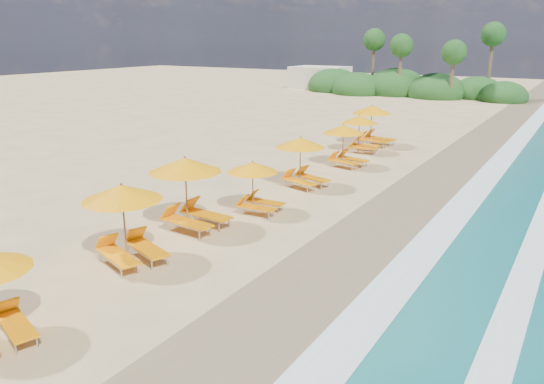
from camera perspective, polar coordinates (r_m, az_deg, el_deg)
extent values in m
plane|color=tan|center=(19.39, 0.00, -3.40)|extent=(160.00, 160.00, 0.00)
cube|color=olive|center=(17.77, 11.12, -5.61)|extent=(4.00, 160.00, 0.01)
cube|color=white|center=(17.36, 15.78, -6.40)|extent=(1.20, 160.00, 0.01)
cube|color=white|center=(16.92, 25.65, -8.10)|extent=(0.80, 160.00, 0.01)
cylinder|color=olive|center=(16.54, -15.63, -3.29)|extent=(0.06, 0.06, 2.35)
cone|color=#FF9905|center=(16.25, -15.89, -0.05)|extent=(3.06, 3.06, 0.47)
sphere|color=olive|center=(16.18, -15.96, 0.84)|extent=(0.08, 0.08, 0.08)
cylinder|color=olive|center=(18.92, -9.22, -0.15)|extent=(0.06, 0.06, 2.50)
cone|color=#FF9905|center=(18.66, -9.36, 2.91)|extent=(2.73, 2.73, 0.50)
sphere|color=olive|center=(18.59, -9.40, 3.74)|extent=(0.09, 0.09, 0.09)
cylinder|color=olive|center=(20.46, -2.08, 0.52)|extent=(0.05, 0.05, 1.95)
cone|color=#FF9905|center=(20.26, -2.11, 2.71)|extent=(2.13, 2.13, 0.39)
sphere|color=olive|center=(20.21, -2.11, 3.31)|extent=(0.07, 0.07, 0.07)
cylinder|color=olive|center=(24.05, 3.05, 3.23)|extent=(0.05, 0.05, 2.19)
cone|color=#FF9905|center=(23.86, 3.08, 5.36)|extent=(2.78, 2.78, 0.44)
sphere|color=olive|center=(23.81, 3.09, 5.94)|extent=(0.08, 0.08, 0.08)
cylinder|color=olive|center=(28.07, 7.65, 4.95)|extent=(0.05, 0.05, 2.13)
cone|color=#FF9905|center=(27.91, 7.72, 6.73)|extent=(2.60, 2.60, 0.43)
sphere|color=olive|center=(27.87, 7.74, 7.22)|extent=(0.08, 0.08, 0.08)
cylinder|color=olive|center=(31.69, 9.35, 6.17)|extent=(0.05, 0.05, 2.10)
cone|color=#FF9905|center=(31.55, 9.42, 7.73)|extent=(2.49, 2.49, 0.42)
sphere|color=olive|center=(31.51, 9.44, 8.15)|extent=(0.08, 0.08, 0.08)
cylinder|color=olive|center=(33.90, 10.63, 7.05)|extent=(0.06, 0.06, 2.43)
cone|color=#FF9905|center=(33.75, 10.72, 8.74)|extent=(2.80, 2.80, 0.49)
sphere|color=olive|center=(33.72, 10.74, 9.19)|extent=(0.09, 0.09, 0.09)
ellipsoid|color=#163D14|center=(62.80, 17.28, 10.27)|extent=(6.40, 6.40, 4.16)
ellipsoid|color=#163D14|center=(65.16, 13.20, 10.84)|extent=(7.20, 7.20, 4.68)
ellipsoid|color=#163D14|center=(64.69, 9.20, 10.91)|extent=(6.00, 6.00, 3.90)
ellipsoid|color=#163D14|center=(63.90, 21.25, 9.92)|extent=(5.60, 5.60, 3.64)
ellipsoid|color=#163D14|center=(68.11, 6.70, 11.32)|extent=(6.60, 6.60, 4.29)
ellipsoid|color=#163D14|center=(61.46, 23.66, 9.39)|extent=(5.00, 5.00, 3.25)
cylinder|color=brown|center=(60.24, 18.81, 11.70)|extent=(0.36, 0.36, 5.00)
sphere|color=#163D14|center=(60.12, 19.04, 14.07)|extent=(2.60, 2.60, 2.60)
cylinder|color=brown|center=(62.79, 13.61, 12.54)|extent=(0.36, 0.36, 5.60)
sphere|color=#163D14|center=(62.69, 13.79, 15.09)|extent=(2.60, 2.60, 2.60)
cylinder|color=brown|center=(65.99, 10.81, 13.13)|extent=(0.36, 0.36, 6.20)
sphere|color=#163D14|center=(65.90, 10.96, 15.82)|extent=(2.60, 2.60, 2.60)
cylinder|color=brown|center=(63.52, 22.42, 12.36)|extent=(0.36, 0.36, 6.80)
sphere|color=#163D14|center=(63.44, 22.77, 15.41)|extent=(2.60, 2.60, 2.60)
cube|color=beige|center=(71.14, 5.18, 12.19)|extent=(7.00, 5.00, 2.80)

